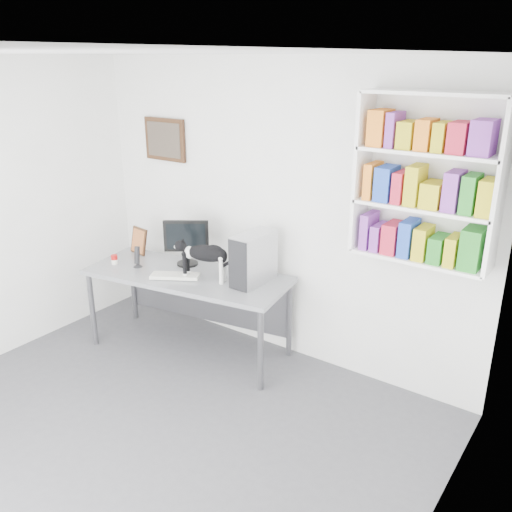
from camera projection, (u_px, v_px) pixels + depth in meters
name	position (u px, v px, depth m)	size (l,w,h in m)	color
room	(98.00, 283.00, 3.39)	(4.01, 4.01, 2.70)	#515156
bookshelf	(426.00, 180.00, 3.87)	(1.03, 0.28, 1.24)	white
wall_art	(165.00, 140.00, 5.41)	(0.52, 0.04, 0.42)	#4E3019
desk	(189.00, 312.00, 5.14)	(1.91, 0.74, 0.79)	gray
monitor	(186.00, 242.00, 5.15)	(0.43, 0.20, 0.45)	black
keyboard	(175.00, 276.00, 4.91)	(0.44, 0.17, 0.03)	silver
pc_tower	(254.00, 258.00, 4.73)	(0.20, 0.45, 0.45)	silver
speaker	(137.00, 256.00, 5.13)	(0.09, 0.09, 0.21)	black
leaning_print	(139.00, 240.00, 5.47)	(0.22, 0.09, 0.28)	#4E3019
soup_can	(114.00, 260.00, 5.22)	(0.06, 0.06, 0.09)	#B8100F
cat	(205.00, 262.00, 4.80)	(0.56, 0.15, 0.35)	black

